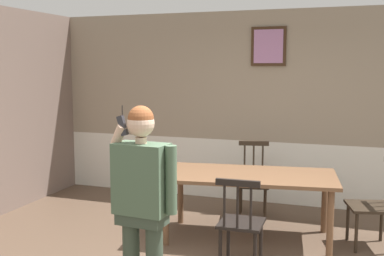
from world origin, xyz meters
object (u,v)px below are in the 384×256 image
Objects in this scene: chair_by_doorway at (241,223)px; person_figure at (143,194)px; chair_near_window at (253,181)px; chair_at_table_head at (374,205)px; dining_table at (248,181)px.

person_figure is (-0.57, -0.98, 0.49)m from chair_by_doorway.
chair_near_window is 1.62m from chair_at_table_head.
chair_at_table_head is at bearing 8.12° from dining_table.
chair_near_window is 0.59× the size of person_figure.
chair_by_doorway reaches higher than dining_table.
person_figure is at bearing -121.95° from chair_by_doorway.
chair_near_window is 1.01× the size of chair_at_table_head.
dining_table is 1.24× the size of person_figure.
chair_by_doorway is at bearing -116.26° from person_figure.
chair_at_table_head is at bearing -127.55° from person_figure.
dining_table is 2.22× the size of chair_by_doorway.
chair_near_window is at bearing 98.08° from dining_table.
chair_at_table_head is at bearing 144.40° from chair_near_window.
person_figure reaches higher than dining_table.
chair_near_window is 1.73m from chair_by_doorway.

